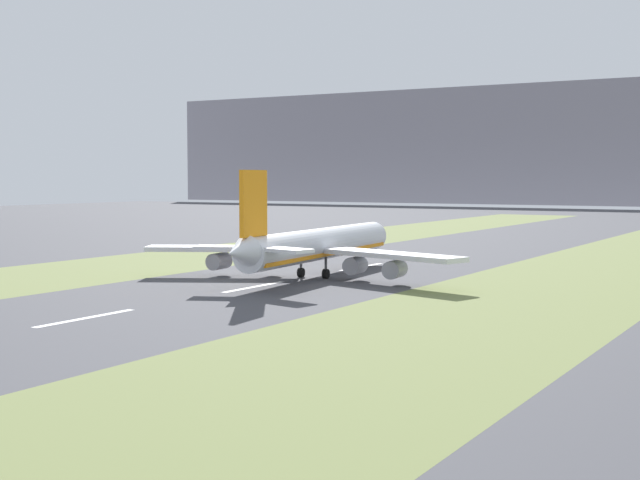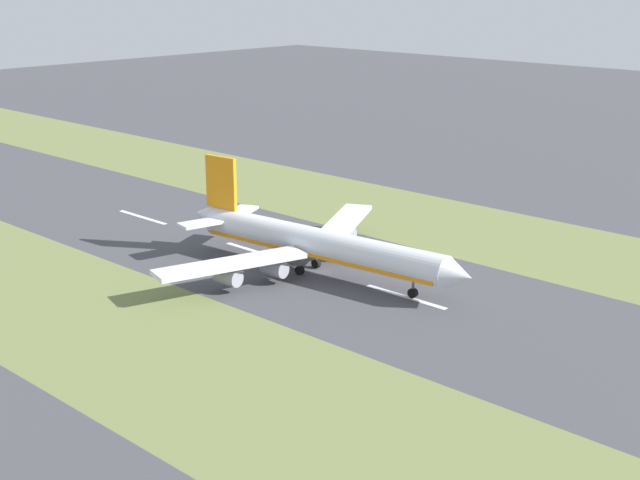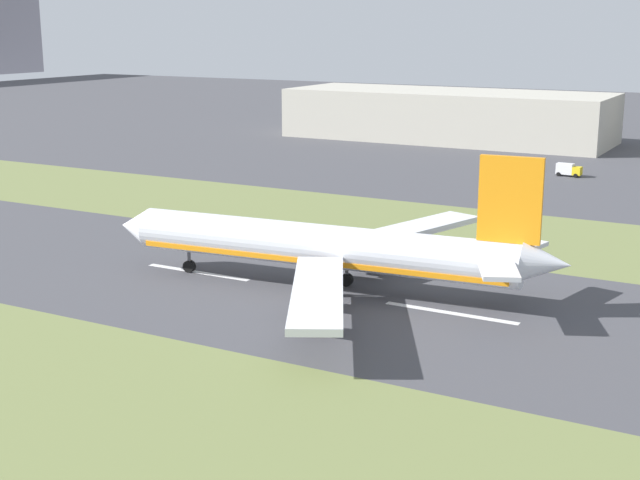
{
  "view_description": "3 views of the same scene",
  "coord_description": "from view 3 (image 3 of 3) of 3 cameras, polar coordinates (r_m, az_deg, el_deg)",
  "views": [
    {
      "loc": [
        87.5,
        -145.85,
        18.93
      ],
      "look_at": [
        1.49,
        0.88,
        7.0
      ],
      "focal_mm": 50.0,
      "sensor_mm": 36.0,
      "label": 1
    },
    {
      "loc": [
        121.58,
        113.42,
        56.76
      ],
      "look_at": [
        1.49,
        0.88,
        7.0
      ],
      "focal_mm": 50.0,
      "sensor_mm": 36.0,
      "label": 2
    },
    {
      "loc": [
        -103.58,
        -56.79,
        36.28
      ],
      "look_at": [
        1.49,
        0.88,
        7.0
      ],
      "focal_mm": 50.0,
      "sensor_mm": 36.0,
      "label": 3
    }
  ],
  "objects": [
    {
      "name": "ground_plane",
      "position": [
        123.57,
        0.02,
        -3.35
      ],
      "size": [
        800.0,
        800.0,
        0.0
      ],
      "primitive_type": "plane",
      "color": "#424247"
    },
    {
      "name": "grass_median_west",
      "position": [
        89.28,
        -14.25,
        -10.69
      ],
      "size": [
        40.0,
        600.0,
        0.01
      ],
      "primitive_type": "cube",
      "color": "olive",
      "rests_on": "ground"
    },
    {
      "name": "grass_median_east",
      "position": [
        163.14,
        7.64,
        0.76
      ],
      "size": [
        40.0,
        600.0,
        0.01
      ],
      "primitive_type": "cube",
      "color": "olive",
      "rests_on": "ground"
    },
    {
      "name": "centreline_dash_mid",
      "position": [
        116.03,
        8.36,
        -4.64
      ],
      "size": [
        1.2,
        18.0,
        0.01
      ],
      "primitive_type": "cube",
      "color": "silver",
      "rests_on": "ground"
    },
    {
      "name": "centreline_dash_far",
      "position": [
        134.44,
        -7.81,
        -2.06
      ],
      "size": [
        1.2,
        18.0,
        0.01
      ],
      "primitive_type": "cube",
      "color": "silver",
      "rests_on": "ground"
    },
    {
      "name": "airplane_main_jet",
      "position": [
        122.9,
        0.82,
        -0.53
      ],
      "size": [
        63.84,
        67.22,
        20.2
      ],
      "color": "silver",
      "rests_on": "ground"
    },
    {
      "name": "terminal_building",
      "position": [
        288.19,
        8.17,
        7.9
      ],
      "size": [
        36.0,
        101.23,
        15.41
      ],
      "primitive_type": "cube",
      "color": "#B2AD9E",
      "rests_on": "ground"
    },
    {
      "name": "service_truck",
      "position": [
        224.88,
        15.61,
        4.37
      ],
      "size": [
        2.93,
        6.15,
        3.1
      ],
      "color": "gold",
      "rests_on": "ground"
    }
  ]
}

